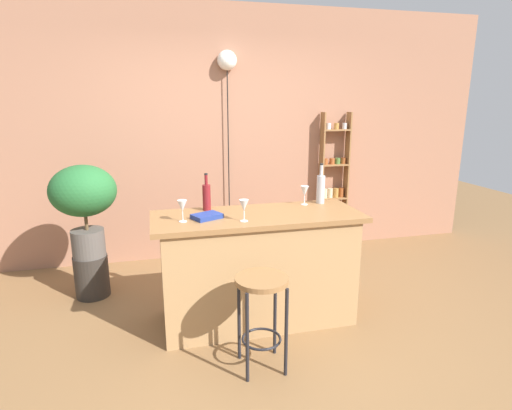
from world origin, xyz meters
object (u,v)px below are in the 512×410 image
(plant_stool, at_px, (92,276))
(wine_glass_left, at_px, (244,206))
(wine_glass_center, at_px, (182,206))
(bar_stool, at_px, (262,301))
(bottle_sauce_amber, at_px, (321,188))
(pendant_globe_light, at_px, (227,64))
(spice_shelf, at_px, (333,183))
(potted_plant, at_px, (84,198))
(wine_glass_right, at_px, (305,191))
(cookbook, at_px, (207,216))
(bottle_spirits_clear, at_px, (207,196))

(plant_stool, height_order, wine_glass_left, wine_glass_left)
(wine_glass_center, bearing_deg, bar_stool, -51.08)
(bar_stool, relative_size, bottle_sauce_amber, 1.90)
(pendant_globe_light, bearing_deg, wine_glass_center, -111.74)
(spice_shelf, height_order, potted_plant, spice_shelf)
(spice_shelf, relative_size, wine_glass_right, 10.08)
(spice_shelf, relative_size, bottle_sauce_amber, 4.75)
(spice_shelf, relative_size, cookbook, 7.87)
(wine_glass_center, bearing_deg, wine_glass_left, -12.27)
(bottle_sauce_amber, distance_m, cookbook, 1.06)
(potted_plant, xyz_separation_m, wine_glass_left, (1.25, -0.96, 0.09))
(wine_glass_center, xyz_separation_m, wine_glass_right, (1.05, 0.27, 0.00))
(bottle_sauce_amber, distance_m, pendant_globe_light, 1.82)
(wine_glass_center, xyz_separation_m, cookbook, (0.18, 0.04, -0.10))
(wine_glass_left, relative_size, wine_glass_center, 1.00)
(bottle_spirits_clear, height_order, pendant_globe_light, pendant_globe_light)
(bar_stool, height_order, bottle_spirits_clear, bottle_spirits_clear)
(pendant_globe_light, bearing_deg, bottle_spirits_clear, -107.84)
(plant_stool, xyz_separation_m, bottle_sauce_amber, (2.02, -0.57, 0.85))
(spice_shelf, height_order, wine_glass_right, spice_shelf)
(potted_plant, bearing_deg, bottle_spirits_clear, -29.31)
(plant_stool, relative_size, bottle_sauce_amber, 1.13)
(bottle_sauce_amber, xyz_separation_m, wine_glass_right, (-0.16, -0.02, -0.01))
(bottle_sauce_amber, bearing_deg, wine_glass_left, -153.25)
(potted_plant, height_order, wine_glass_center, potted_plant)
(bottle_spirits_clear, xyz_separation_m, wine_glass_left, (0.23, -0.38, 0.00))
(wine_glass_left, xyz_separation_m, cookbook, (-0.26, 0.14, -0.10))
(bar_stool, relative_size, wine_glass_left, 4.04)
(bar_stool, xyz_separation_m, wine_glass_left, (-0.01, 0.47, 0.53))
(plant_stool, height_order, pendant_globe_light, pendant_globe_light)
(wine_glass_right, bearing_deg, plant_stool, 162.37)
(spice_shelf, xyz_separation_m, pendant_globe_light, (-1.29, 0.02, 1.36))
(bottle_spirits_clear, distance_m, pendant_globe_light, 1.79)
(pendant_globe_light, bearing_deg, spice_shelf, -1.09)
(cookbook, height_order, pendant_globe_light, pendant_globe_light)
(pendant_globe_light, bearing_deg, plant_stool, -152.66)
(spice_shelf, relative_size, bottle_spirits_clear, 5.41)
(wine_glass_center, bearing_deg, plant_stool, 133.12)
(bottle_sauce_amber, distance_m, wine_glass_center, 1.24)
(bottle_sauce_amber, relative_size, cookbook, 1.66)
(bottle_spirits_clear, bearing_deg, wine_glass_center, -127.01)
(bar_stool, distance_m, potted_plant, 1.95)
(spice_shelf, xyz_separation_m, bottle_spirits_clear, (-1.71, -1.30, 0.22))
(cookbook, bearing_deg, bar_stool, -91.07)
(wine_glass_left, relative_size, wine_glass_right, 1.00)
(potted_plant, height_order, cookbook, potted_plant)
(wine_glass_left, xyz_separation_m, pendant_globe_light, (0.20, 1.71, 1.13))
(bar_stool, distance_m, wine_glass_center, 0.90)
(potted_plant, height_order, bottle_spirits_clear, potted_plant)
(potted_plant, bearing_deg, wine_glass_center, -46.88)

